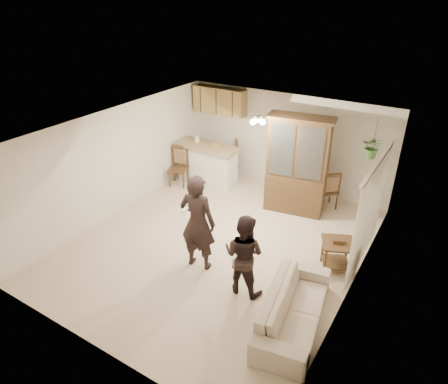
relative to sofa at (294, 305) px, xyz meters
The scene contains 23 objects.
floor 2.56m from the sofa, 150.43° to the left, with size 6.50×6.50×0.00m, color #C0AD91.
ceiling 3.31m from the sofa, 150.43° to the left, with size 5.50×6.50×0.02m, color white.
wall_back 5.09m from the sofa, 116.08° to the left, with size 5.50×0.02×2.50m, color silver.
wall_front 3.10m from the sofa, 137.74° to the right, with size 5.50×0.02×2.50m, color silver.
wall_left 5.18m from the sofa, 165.84° to the left, with size 0.02×6.50×2.50m, color silver.
wall_right 1.63m from the sofa, 66.30° to the left, with size 0.02×6.50×2.50m, color silver.
breakfast_bar 5.42m from the sofa, 138.39° to the left, with size 1.60×0.55×1.00m, color white.
bar_top 5.46m from the sofa, 138.39° to the left, with size 1.75×0.70×0.08m, color #A08360.
upper_cabinets 6.20m from the sofa, 133.52° to the left, with size 1.50×0.34×0.70m, color olive.
vertical_blinds 2.33m from the sofa, 76.69° to the left, with size 0.06×2.30×2.10m, color beige, non-canonical shape.
ceiling_fixture 3.76m from the sofa, 129.26° to the left, with size 0.36×0.36×0.20m, color #F9E3BA, non-canonical shape.
hanging_plant 3.94m from the sofa, 88.46° to the left, with size 0.43×0.37×0.48m, color #2E5622.
plant_cord 4.07m from the sofa, 88.46° to the left, with size 0.01×0.01×0.65m, color #29231E.
sofa is the anchor object (origin of this frame).
adult 2.26m from the sofa, 168.24° to the left, with size 0.66×0.43×1.80m, color black.
child 1.15m from the sofa, 165.73° to the left, with size 0.66×0.51×1.35m, color black.
china_hutch 3.78m from the sofa, 112.69° to the left, with size 1.55×0.80×2.33m.
side_table 1.70m from the sofa, 85.18° to the left, with size 0.75×0.75×0.69m.
chair_bar 5.53m from the sofa, 146.58° to the left, with size 0.59×0.59×1.06m.
chair_hutch_left 5.37m from the sofa, 132.26° to the left, with size 0.71×0.71×1.16m.
chair_hutch_right 4.06m from the sofa, 101.50° to the left, with size 0.61×0.61×0.97m.
controller_adult 2.36m from the sofa, behind, with size 0.05×0.17×0.05m, color white.
controller_child 1.20m from the sofa, behind, with size 0.04×0.13×0.04m, color white.
Camera 1 is at (3.75, -5.87, 4.85)m, focal length 32.00 mm.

